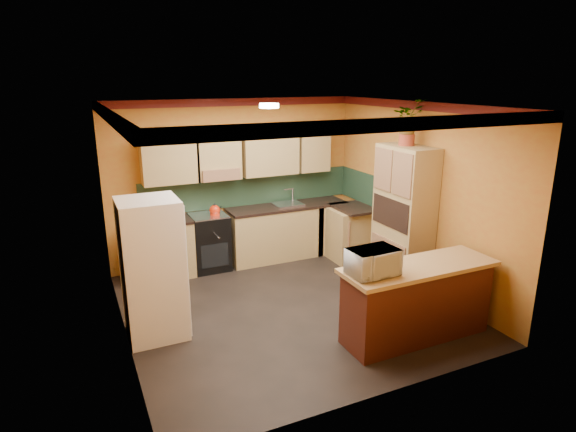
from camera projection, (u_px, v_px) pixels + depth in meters
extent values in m
plane|color=black|center=(288.00, 307.00, 6.58)|extent=(4.20, 4.20, 0.00)
cube|color=white|center=(288.00, 105.00, 5.83)|extent=(4.20, 4.20, 0.04)
cube|color=#B88731|center=(235.00, 181.00, 8.03)|extent=(4.20, 0.04, 2.70)
cube|color=#B88731|center=(385.00, 269.00, 4.37)|extent=(4.20, 0.04, 2.70)
cube|color=#B88731|center=(117.00, 233.00, 5.36)|extent=(0.04, 4.20, 2.70)
cube|color=#B88731|center=(418.00, 196.00, 7.05)|extent=(0.04, 4.20, 2.70)
cube|color=#203C2B|center=(250.00, 190.00, 8.17)|extent=(3.70, 0.02, 0.53)
cube|color=#203C2B|center=(364.00, 188.00, 8.31)|extent=(0.02, 1.40, 0.53)
cube|color=tan|center=(244.00, 156.00, 7.80)|extent=(3.10, 0.34, 0.70)
cylinder|color=white|center=(269.00, 106.00, 6.36)|extent=(0.26, 0.26, 0.06)
cube|color=tan|center=(246.00, 238.00, 8.05)|extent=(3.65, 0.60, 0.88)
cube|color=black|center=(245.00, 211.00, 7.92)|extent=(3.65, 0.62, 0.04)
cube|color=black|center=(209.00, 242.00, 7.79)|extent=(0.58, 0.58, 0.91)
cube|color=silver|center=(288.00, 204.00, 8.22)|extent=(0.48, 0.40, 0.03)
cube|color=tan|center=(354.00, 234.00, 8.24)|extent=(0.60, 0.80, 0.88)
cube|color=black|center=(355.00, 208.00, 8.11)|extent=(0.62, 0.80, 0.04)
cube|color=white|center=(152.00, 269.00, 5.66)|extent=(0.68, 0.66, 1.70)
cube|color=tan|center=(403.00, 218.00, 7.02)|extent=(0.48, 0.90, 2.10)
cylinder|color=#983A24|center=(407.00, 140.00, 6.75)|extent=(0.22, 0.22, 0.16)
imported|color=tan|center=(408.00, 116.00, 6.66)|extent=(0.50, 0.45, 0.48)
cube|color=#461910|center=(416.00, 303.00, 5.71)|extent=(1.80, 0.55, 0.88)
cube|color=tan|center=(419.00, 267.00, 5.58)|extent=(1.90, 0.65, 0.05)
imported|color=white|center=(373.00, 262.00, 5.27)|extent=(0.55, 0.39, 0.30)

